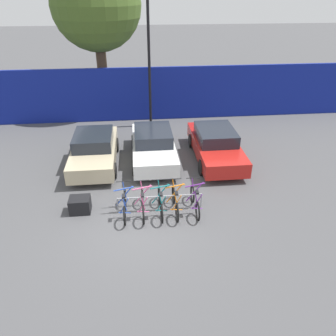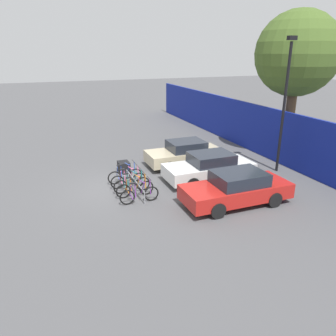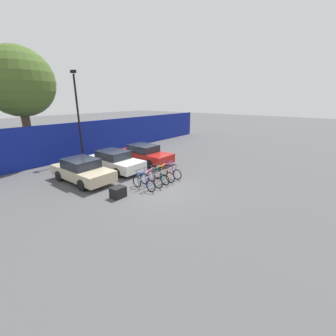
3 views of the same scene
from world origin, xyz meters
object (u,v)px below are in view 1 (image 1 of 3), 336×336
bicycle_pink (143,204)px  lamp_post (149,56)px  bicycle_orange (175,202)px  car_white (153,145)px  cargo_crate (80,205)px  bicycle_purple (195,201)px  bicycle_teal (160,203)px  bike_rack (160,198)px  car_beige (94,150)px  tree_behind_hoarding (96,5)px  bicycle_blue (125,205)px  car_red (215,144)px

bicycle_pink → lamp_post: (0.70, 7.97, 3.35)m
bicycle_orange → car_white: bearing=99.1°
car_white → cargo_crate: 4.56m
bicycle_orange → bicycle_purple: 0.68m
bicycle_teal → bicycle_orange: bearing=3.8°
bicycle_purple → bike_rack: bearing=172.1°
bicycle_pink → bike_rack: bearing=13.9°
car_beige → tree_behind_hoarding: (0.01, 7.02, 5.18)m
bicycle_pink → bicycle_teal: (0.60, 0.00, 0.00)m
bicycle_pink → cargo_crate: (-2.14, 0.31, -0.10)m
bike_rack → bicycle_blue: size_ratio=1.72×
tree_behind_hoarding → bike_rack: bearing=-76.6°
bicycle_purple → bicycle_blue: bearing=179.1°
bike_rack → car_beige: car_beige is taller
bicycle_purple → cargo_crate: (-3.93, 0.31, -0.10)m
bicycle_teal → bicycle_orange: (0.51, 0.00, 0.00)m
bicycle_pink → bicycle_purple: 1.79m
cargo_crate → bike_rack: bearing=-3.4°
cargo_crate → bicycle_blue: bearing=-11.5°
car_beige → tree_behind_hoarding: 8.72m
cargo_crate → tree_behind_hoarding: tree_behind_hoarding is taller
car_beige → car_red: same height
bike_rack → bicycle_orange: 0.54m
lamp_post → car_white: bearing=-91.4°
car_beige → car_red: size_ratio=0.92×
bike_rack → cargo_crate: 2.75m
car_beige → car_white: bearing=4.0°
bicycle_orange → lamp_post: lamp_post is taller
bike_rack → car_white: bearing=89.8°
bike_rack → cargo_crate: bike_rack is taller
car_beige → lamp_post: bearing=57.9°
bicycle_blue → bicycle_orange: bearing=-2.3°
bicycle_teal → car_white: size_ratio=0.39×
bicycle_orange → lamp_post: 8.66m
bicycle_purple → tree_behind_hoarding: 12.65m
bicycle_orange → bicycle_purple: (0.68, 0.00, 0.00)m
bicycle_purple → car_beige: car_beige is taller
car_white → bike_rack: bearing=-90.2°
bicycle_teal → car_beige: 4.54m
car_red → bicycle_purple: bearing=-112.6°
bicycle_blue → bicycle_pink: (0.61, 0.00, 0.00)m
bicycle_pink → lamp_post: size_ratio=0.25×
lamp_post → cargo_crate: 8.87m
bike_rack → bicycle_blue: 1.21m
car_beige → bicycle_purple: bearing=-45.2°
car_white → tree_behind_hoarding: tree_behind_hoarding is taller
car_beige → car_white: same height
cargo_crate → bicycle_purple: bearing=-4.6°
car_beige → car_white: 2.55m
bike_rack → bicycle_pink: 0.62m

